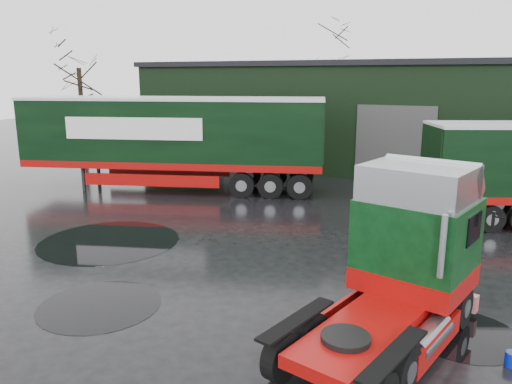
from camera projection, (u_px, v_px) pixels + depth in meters
ground at (244, 267)px, 14.67m from camera, size 100.00×100.00×0.00m
warehouse at (411, 114)px, 30.91m from camera, size 32.40×12.40×6.30m
hero_tractor at (384, 266)px, 9.79m from camera, size 3.93×6.37×3.68m
trailer_left at (173, 144)px, 24.10m from camera, size 14.82×7.07×4.53m
tree_left at (81, 96)px, 31.14m from camera, size 4.40×4.40×8.50m
tree_back_a at (331, 84)px, 42.62m from camera, size 4.40×4.40×9.50m
puddle_0 at (100, 305)px, 12.19m from camera, size 2.97×2.97×0.01m
puddle_1 at (452, 234)px, 17.72m from camera, size 1.90×1.90×0.01m
puddle_2 at (109, 241)px, 16.91m from camera, size 4.68×4.68×0.01m
puddle_3 at (463, 334)px, 10.82m from camera, size 2.42×2.42×0.01m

